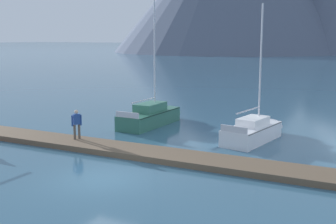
{
  "coord_description": "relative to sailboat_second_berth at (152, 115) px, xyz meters",
  "views": [
    {
      "loc": [
        10.83,
        -14.42,
        6.07
      ],
      "look_at": [
        0.0,
        6.0,
        2.0
      ],
      "focal_mm": 45.91,
      "sensor_mm": 36.0,
      "label": 1
    }
  ],
  "objects": [
    {
      "name": "sailboat_second_berth",
      "position": [
        0.0,
        0.0,
        0.0
      ],
      "size": [
        2.04,
        6.39,
        9.36
      ],
      "color": "#336B56",
      "rests_on": "ground"
    },
    {
      "name": "sailboat_mid_dock_port",
      "position": [
        7.7,
        -1.07,
        -0.05
      ],
      "size": [
        2.48,
        6.0,
        7.95
      ],
      "color": "white",
      "rests_on": "ground"
    },
    {
      "name": "ground_plane",
      "position": [
        3.93,
        -11.07,
        -0.64
      ],
      "size": [
        700.0,
        700.0,
        0.0
      ],
      "primitive_type": "plane",
      "color": "#335B75"
    },
    {
      "name": "person_on_dock",
      "position": [
        -0.99,
        -6.86,
        0.62
      ],
      "size": [
        0.4,
        0.49,
        1.69
      ],
      "color": "brown",
      "rests_on": "dock"
    },
    {
      "name": "dock",
      "position": [
        3.93,
        -7.07,
        -0.5
      ],
      "size": [
        26.58,
        2.83,
        0.3
      ],
      "color": "brown",
      "rests_on": "ground"
    }
  ]
}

